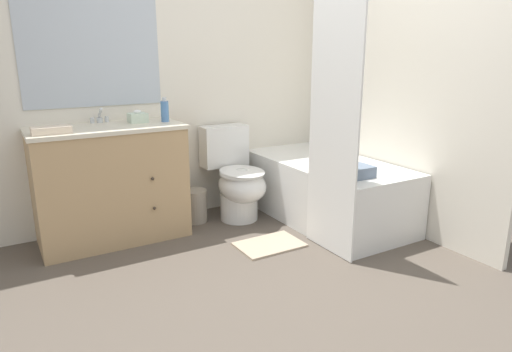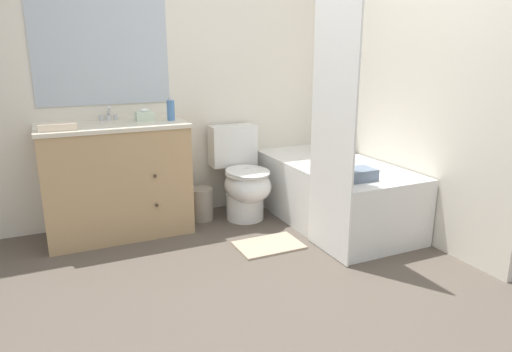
{
  "view_description": "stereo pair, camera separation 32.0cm",
  "coord_description": "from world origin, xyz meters",
  "px_view_note": "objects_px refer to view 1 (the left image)",
  "views": [
    {
      "loc": [
        -1.51,
        -2.05,
        1.43
      ],
      "look_at": [
        0.14,
        0.74,
        0.53
      ],
      "focal_mm": 32.0,
      "sensor_mm": 36.0,
      "label": 1
    },
    {
      "loc": [
        -1.22,
        -2.2,
        1.43
      ],
      "look_at": [
        0.14,
        0.74,
        0.53
      ],
      "focal_mm": 32.0,
      "sensor_mm": 36.0,
      "label": 2
    }
  ],
  "objects_px": {
    "bathtub": "(326,190)",
    "bath_mat": "(269,245)",
    "tissue_box": "(138,118)",
    "bath_towel_folded": "(354,172)",
    "hand_towel_folded": "(51,130)",
    "sink_faucet": "(100,118)",
    "toilet": "(237,179)",
    "soap_dispenser": "(165,111)",
    "wastebasket": "(195,206)",
    "vanity_cabinet": "(111,183)"
  },
  "relations": [
    {
      "from": "bath_towel_folded",
      "to": "toilet",
      "type": "bearing_deg",
      "value": 117.73
    },
    {
      "from": "bathtub",
      "to": "hand_towel_folded",
      "type": "height_order",
      "value": "hand_towel_folded"
    },
    {
      "from": "sink_faucet",
      "to": "hand_towel_folded",
      "type": "relative_size",
      "value": 0.57
    },
    {
      "from": "bath_mat",
      "to": "bathtub",
      "type": "bearing_deg",
      "value": 18.28
    },
    {
      "from": "tissue_box",
      "to": "soap_dispenser",
      "type": "height_order",
      "value": "soap_dispenser"
    },
    {
      "from": "sink_faucet",
      "to": "hand_towel_folded",
      "type": "height_order",
      "value": "sink_faucet"
    },
    {
      "from": "soap_dispenser",
      "to": "bath_mat",
      "type": "distance_m",
      "value": 1.31
    },
    {
      "from": "toilet",
      "to": "bath_mat",
      "type": "xyz_separation_m",
      "value": [
        -0.08,
        -0.65,
        -0.34
      ]
    },
    {
      "from": "hand_towel_folded",
      "to": "vanity_cabinet",
      "type": "bearing_deg",
      "value": 21.04
    },
    {
      "from": "sink_faucet",
      "to": "toilet",
      "type": "distance_m",
      "value": 1.22
    },
    {
      "from": "vanity_cabinet",
      "to": "soap_dispenser",
      "type": "distance_m",
      "value": 0.69
    },
    {
      "from": "vanity_cabinet",
      "to": "tissue_box",
      "type": "xyz_separation_m",
      "value": [
        0.26,
        0.05,
        0.48
      ]
    },
    {
      "from": "wastebasket",
      "to": "vanity_cabinet",
      "type": "bearing_deg",
      "value": -178.01
    },
    {
      "from": "toilet",
      "to": "wastebasket",
      "type": "xyz_separation_m",
      "value": [
        -0.35,
        0.12,
        -0.21
      ]
    },
    {
      "from": "hand_towel_folded",
      "to": "bath_towel_folded",
      "type": "relative_size",
      "value": 0.87
    },
    {
      "from": "wastebasket",
      "to": "toilet",
      "type": "bearing_deg",
      "value": -18.05
    },
    {
      "from": "toilet",
      "to": "bath_mat",
      "type": "relative_size",
      "value": 1.62
    },
    {
      "from": "sink_faucet",
      "to": "wastebasket",
      "type": "distance_m",
      "value": 1.06
    },
    {
      "from": "hand_towel_folded",
      "to": "bath_mat",
      "type": "height_order",
      "value": "hand_towel_folded"
    },
    {
      "from": "bathtub",
      "to": "bath_mat",
      "type": "height_order",
      "value": "bathtub"
    },
    {
      "from": "soap_dispenser",
      "to": "bath_towel_folded",
      "type": "xyz_separation_m",
      "value": [
        1.07,
        -1.0,
        -0.41
      ]
    },
    {
      "from": "wastebasket",
      "to": "sink_faucet",
      "type": "bearing_deg",
      "value": 166.78
    },
    {
      "from": "bathtub",
      "to": "bath_mat",
      "type": "distance_m",
      "value": 0.81
    },
    {
      "from": "sink_faucet",
      "to": "bathtub",
      "type": "height_order",
      "value": "sink_faucet"
    },
    {
      "from": "sink_faucet",
      "to": "toilet",
      "type": "height_order",
      "value": "sink_faucet"
    },
    {
      "from": "vanity_cabinet",
      "to": "tissue_box",
      "type": "relative_size",
      "value": 8.11
    },
    {
      "from": "bath_towel_folded",
      "to": "bath_mat",
      "type": "height_order",
      "value": "bath_towel_folded"
    },
    {
      "from": "soap_dispenser",
      "to": "vanity_cabinet",
      "type": "bearing_deg",
      "value": 177.9
    },
    {
      "from": "sink_faucet",
      "to": "bathtub",
      "type": "distance_m",
      "value": 1.95
    },
    {
      "from": "soap_dispenser",
      "to": "hand_towel_folded",
      "type": "distance_m",
      "value": 0.85
    },
    {
      "from": "sink_faucet",
      "to": "soap_dispenser",
      "type": "bearing_deg",
      "value": -24.1
    },
    {
      "from": "toilet",
      "to": "vanity_cabinet",
      "type": "bearing_deg",
      "value": 174.99
    },
    {
      "from": "bath_towel_folded",
      "to": "sink_faucet",
      "type": "bearing_deg",
      "value": 141.89
    },
    {
      "from": "vanity_cabinet",
      "to": "tissue_box",
      "type": "height_order",
      "value": "tissue_box"
    },
    {
      "from": "soap_dispenser",
      "to": "hand_towel_folded",
      "type": "relative_size",
      "value": 0.76
    },
    {
      "from": "hand_towel_folded",
      "to": "tissue_box",
      "type": "bearing_deg",
      "value": 17.22
    },
    {
      "from": "wastebasket",
      "to": "bath_mat",
      "type": "bearing_deg",
      "value": -70.03
    },
    {
      "from": "bathtub",
      "to": "hand_towel_folded",
      "type": "xyz_separation_m",
      "value": [
        -2.09,
        0.35,
        0.65
      ]
    },
    {
      "from": "hand_towel_folded",
      "to": "bath_towel_folded",
      "type": "bearing_deg",
      "value": -24.27
    },
    {
      "from": "vanity_cabinet",
      "to": "toilet",
      "type": "xyz_separation_m",
      "value": [
        1.04,
        -0.09,
        -0.1
      ]
    },
    {
      "from": "toilet",
      "to": "tissue_box",
      "type": "distance_m",
      "value": 0.99
    },
    {
      "from": "vanity_cabinet",
      "to": "bath_mat",
      "type": "relative_size",
      "value": 2.27
    },
    {
      "from": "toilet",
      "to": "bath_towel_folded",
      "type": "xyz_separation_m",
      "value": [
        0.48,
        -0.92,
        0.21
      ]
    },
    {
      "from": "bath_towel_folded",
      "to": "wastebasket",
      "type": "bearing_deg",
      "value": 128.96
    },
    {
      "from": "bathtub",
      "to": "bath_mat",
      "type": "xyz_separation_m",
      "value": [
        -0.73,
        -0.24,
        -0.26
      ]
    },
    {
      "from": "sink_faucet",
      "to": "bath_mat",
      "type": "distance_m",
      "value": 1.63
    },
    {
      "from": "tissue_box",
      "to": "bath_towel_folded",
      "type": "xyz_separation_m",
      "value": [
        1.27,
        -1.06,
        -0.36
      ]
    },
    {
      "from": "tissue_box",
      "to": "bath_towel_folded",
      "type": "bearing_deg",
      "value": -39.9
    },
    {
      "from": "tissue_box",
      "to": "bathtub",
      "type": "bearing_deg",
      "value": -20.98
    },
    {
      "from": "sink_faucet",
      "to": "bath_mat",
      "type": "relative_size",
      "value": 0.29
    }
  ]
}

